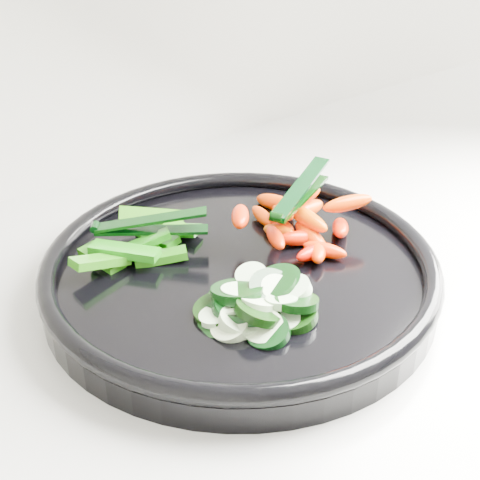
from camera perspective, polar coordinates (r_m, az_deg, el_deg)
veggie_tray at (r=0.63m, az=0.00°, el=-2.69°), size 0.39×0.39×0.04m
cucumber_pile at (r=0.57m, az=1.07°, el=-5.69°), size 0.12×0.11×0.04m
carrot_pile at (r=0.67m, az=4.99°, el=1.63°), size 0.15×0.16×0.06m
pepper_pile at (r=0.66m, az=-8.69°, el=-0.31°), size 0.14×0.10×0.04m
tong_carrot at (r=0.66m, az=5.07°, el=3.97°), size 0.11×0.06×0.02m
tong_pepper at (r=0.66m, az=-7.90°, el=1.27°), size 0.10×0.08×0.02m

